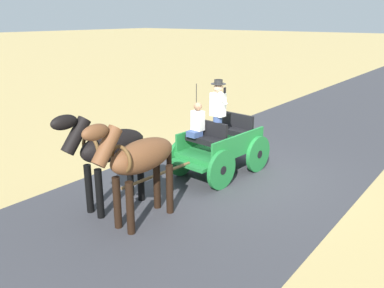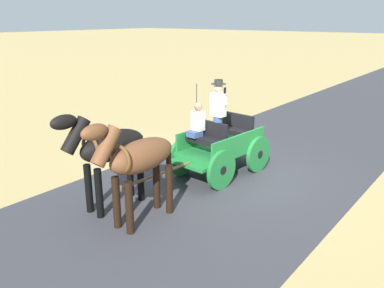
{
  "view_description": "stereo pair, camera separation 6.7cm",
  "coord_description": "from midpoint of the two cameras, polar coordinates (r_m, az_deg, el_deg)",
  "views": [
    {
      "loc": [
        -4.99,
        8.35,
        3.91
      ],
      "look_at": [
        0.41,
        1.37,
        1.1
      ],
      "focal_mm": 37.45,
      "sensor_mm": 36.0,
      "label": 1
    },
    {
      "loc": [
        -5.05,
        8.31,
        3.91
      ],
      "look_at": [
        0.41,
        1.37,
        1.1
      ],
      "focal_mm": 37.45,
      "sensor_mm": 36.0,
      "label": 2
    }
  ],
  "objects": [
    {
      "name": "horse_off_side",
      "position": [
        8.38,
        -11.96,
        -0.7
      ],
      "size": [
        0.67,
        2.14,
        2.21
      ],
      "color": "black",
      "rests_on": "ground"
    },
    {
      "name": "ground_plane",
      "position": [
        10.48,
        6.2,
        -4.34
      ],
      "size": [
        200.0,
        200.0,
        0.0
      ],
      "primitive_type": "plane",
      "color": "tan"
    },
    {
      "name": "horse_near_side",
      "position": [
        7.68,
        -7.86,
        -2.19
      ],
      "size": [
        0.6,
        2.13,
        2.21
      ],
      "color": "brown",
      "rests_on": "ground"
    },
    {
      "name": "horse_drawn_carriage",
      "position": [
        10.21,
        3.63,
        -0.01
      ],
      "size": [
        1.6,
        4.52,
        2.5
      ],
      "color": "#1E7233",
      "rests_on": "ground"
    },
    {
      "name": "road_surface",
      "position": [
        10.48,
        6.2,
        -4.32
      ],
      "size": [
        5.88,
        160.0,
        0.01
      ],
      "primitive_type": "cube",
      "color": "#38383D",
      "rests_on": "ground"
    }
  ]
}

